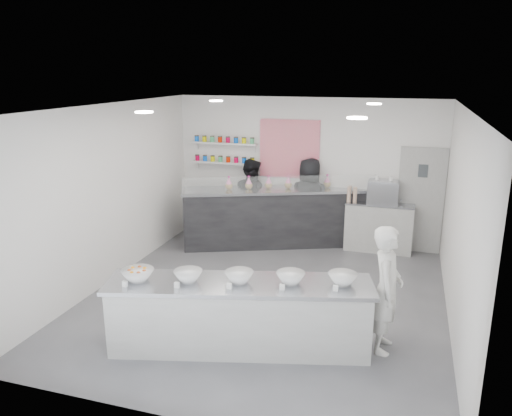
{
  "coord_description": "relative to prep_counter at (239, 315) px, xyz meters",
  "views": [
    {
      "loc": [
        2.01,
        -6.99,
        3.53
      ],
      "look_at": [
        -0.27,
        0.4,
        1.37
      ],
      "focal_mm": 35.0,
      "sensor_mm": 36.0,
      "label": 1
    }
  ],
  "objects": [
    {
      "name": "staff_right",
      "position": [
        0.04,
        4.26,
        0.45
      ],
      "size": [
        0.92,
        0.64,
        1.82
      ],
      "primitive_type": "imported",
      "rotation": [
        0.0,
        0.0,
        3.07
      ],
      "color": "black",
      "rests_on": "floor"
    },
    {
      "name": "woman_prep",
      "position": [
        1.79,
        0.53,
        0.38
      ],
      "size": [
        0.4,
        0.61,
        1.68
      ],
      "primitive_type": "imported",
      "rotation": [
        0.0,
        0.0,
        1.57
      ],
      "color": "silver",
      "rests_on": "floor"
    },
    {
      "name": "downlight_2",
      "position": [
        -1.49,
        3.08,
        2.52
      ],
      "size": [
        0.24,
        0.24,
        0.02
      ],
      "primitive_type": "cylinder",
      "color": "white",
      "rests_on": "ceiling"
    },
    {
      "name": "jar_shelf_lower",
      "position": [
        -1.84,
        4.38,
        1.14
      ],
      "size": [
        1.45,
        0.22,
        0.04
      ],
      "primitive_type": "cube",
      "color": "silver",
      "rests_on": "back_wall"
    },
    {
      "name": "prep_bowls",
      "position": [
        0.0,
        0.0,
        0.54
      ],
      "size": [
        2.99,
        1.2,
        0.15
      ],
      "primitive_type": null,
      "rotation": [
        0.0,
        0.0,
        0.25
      ],
      "color": "white",
      "rests_on": "prep_counter"
    },
    {
      "name": "preserve_jars",
      "position": [
        -1.84,
        4.36,
        1.42
      ],
      "size": [
        1.45,
        0.1,
        0.56
      ],
      "primitive_type": null,
      "color": "#C50037",
      "rests_on": "jar_shelf_lower"
    },
    {
      "name": "downlight_3",
      "position": [
        1.31,
        3.08,
        2.52
      ],
      "size": [
        0.24,
        0.24,
        0.02
      ],
      "primitive_type": "cylinder",
      "color": "white",
      "rests_on": "ceiling"
    },
    {
      "name": "cup_stacks",
      "position": [
        0.91,
        4.26,
        0.68
      ],
      "size": [
        0.24,
        0.24,
        0.31
      ],
      "primitive_type": null,
      "color": "tan",
      "rests_on": "espresso_ledge"
    },
    {
      "name": "espresso_ledge",
      "position": [
        1.46,
        4.26,
        0.03
      ],
      "size": [
        1.33,
        0.42,
        0.99
      ],
      "primitive_type": "cube",
      "color": "#A7A8A3",
      "rests_on": "floor"
    },
    {
      "name": "downlight_0",
      "position": [
        -1.49,
        0.48,
        2.52
      ],
      "size": [
        0.24,
        0.24,
        0.02
      ],
      "primitive_type": "cylinder",
      "color": "white",
      "rests_on": "ceiling"
    },
    {
      "name": "back_bar",
      "position": [
        -0.55,
        4.01,
        0.14
      ],
      "size": [
        3.86,
        2.12,
        1.2
      ],
      "primitive_type": "cube",
      "rotation": [
        0.0,
        0.0,
        0.39
      ],
      "color": "black",
      "rests_on": "floor"
    },
    {
      "name": "prep_counter",
      "position": [
        0.0,
        0.0,
        0.0
      ],
      "size": [
        3.48,
        1.6,
        0.93
      ],
      "primitive_type": "cube",
      "rotation": [
        0.0,
        0.0,
        0.25
      ],
      "color": "#A7A8A3",
      "rests_on": "floor"
    },
    {
      "name": "back_wall",
      "position": [
        -0.09,
        4.48,
        1.04
      ],
      "size": [
        5.5,
        0.0,
        5.5
      ],
      "primitive_type": "plane",
      "rotation": [
        1.57,
        0.0,
        0.0
      ],
      "color": "white",
      "rests_on": "floor"
    },
    {
      "name": "label_cards",
      "position": [
        -0.13,
        -0.49,
        0.5
      ],
      "size": [
        2.66,
        0.04,
        0.07
      ],
      "primitive_type": null,
      "color": "white",
      "rests_on": "prep_counter"
    },
    {
      "name": "staff_left",
      "position": [
        -1.21,
        4.26,
        0.41
      ],
      "size": [
        1.04,
        0.94,
        1.74
      ],
      "primitive_type": "imported",
      "rotation": [
        0.0,
        0.0,
        2.73
      ],
      "color": "black",
      "rests_on": "floor"
    },
    {
      "name": "pattern_panel",
      "position": [
        -0.44,
        4.46,
        1.49
      ],
      "size": [
        1.25,
        0.03,
        1.2
      ],
      "primitive_type": "cube",
      "color": "red",
      "rests_on": "back_wall"
    },
    {
      "name": "jar_shelf_upper",
      "position": [
        -1.84,
        4.38,
        1.56
      ],
      "size": [
        1.45,
        0.22,
        0.04
      ],
      "primitive_type": "cube",
      "color": "silver",
      "rests_on": "back_wall"
    },
    {
      "name": "cookie_bags",
      "position": [
        -0.55,
        4.01,
        0.87
      ],
      "size": [
        2.05,
        0.95,
        0.27
      ],
      "primitive_type": null,
      "rotation": [
        0.0,
        0.0,
        0.39
      ],
      "color": "pink",
      "rests_on": "back_bar"
    },
    {
      "name": "back_door",
      "position": [
        2.21,
        4.45,
        0.59
      ],
      "size": [
        0.88,
        0.04,
        2.1
      ],
      "primitive_type": "cube",
      "color": "#9C9C99",
      "rests_on": "floor"
    },
    {
      "name": "floor",
      "position": [
        -0.09,
        1.48,
        -0.46
      ],
      "size": [
        6.0,
        6.0,
        0.0
      ],
      "primitive_type": "plane",
      "color": "#515156",
      "rests_on": "ground"
    },
    {
      "name": "ceiling",
      "position": [
        -0.09,
        1.48,
        2.54
      ],
      "size": [
        6.0,
        6.0,
        0.0
      ],
      "primitive_type": "plane",
      "rotation": [
        3.14,
        0.0,
        0.0
      ],
      "color": "white",
      "rests_on": "floor"
    },
    {
      "name": "espresso_machine",
      "position": [
        1.5,
        4.26,
        0.75
      ],
      "size": [
        0.59,
        0.41,
        0.45
      ],
      "primitive_type": "cube",
      "color": "#93969E",
      "rests_on": "espresso_ledge"
    },
    {
      "name": "sneeze_guard",
      "position": [
        -0.42,
        3.7,
        0.9
      ],
      "size": [
        3.55,
        1.46,
        0.33
      ],
      "primitive_type": "cube",
      "rotation": [
        0.0,
        0.0,
        0.39
      ],
      "color": "white",
      "rests_on": "back_bar"
    },
    {
      "name": "right_wall",
      "position": [
        2.66,
        1.48,
        1.04
      ],
      "size": [
        0.0,
        6.0,
        6.0
      ],
      "primitive_type": "plane",
      "rotation": [
        1.57,
        0.0,
        -1.57
      ],
      "color": "white",
      "rests_on": "floor"
    },
    {
      "name": "downlight_1",
      "position": [
        1.31,
        0.48,
        2.52
      ],
      "size": [
        0.24,
        0.24,
        0.02
      ],
      "primitive_type": "cylinder",
      "color": "white",
      "rests_on": "ceiling"
    },
    {
      "name": "left_wall",
      "position": [
        -2.84,
        1.48,
        1.04
      ],
      "size": [
        0.0,
        6.0,
        6.0
      ],
      "primitive_type": "plane",
      "rotation": [
        1.57,
        0.0,
        1.57
      ],
      "color": "white",
      "rests_on": "floor"
    }
  ]
}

